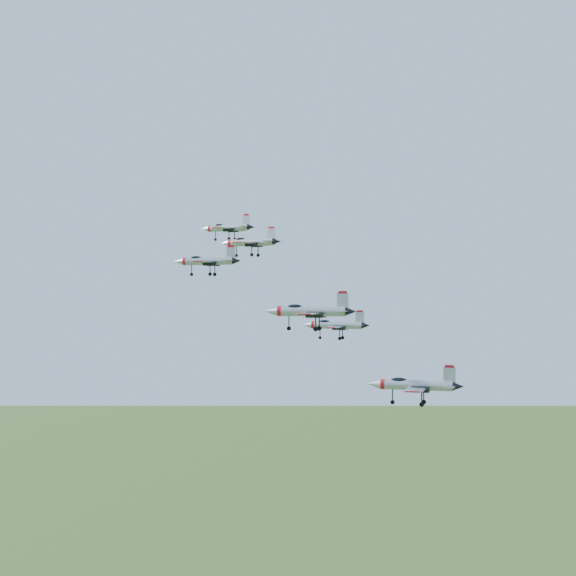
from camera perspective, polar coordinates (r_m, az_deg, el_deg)
The scene contains 6 objects.
jet_lead at distance 154.22m, azimuth -4.38°, elevation 4.29°, with size 11.74×9.71×3.14m.
jet_left_high at distance 128.34m, azimuth -2.77°, elevation 3.27°, with size 11.14×9.18×2.98m.
jet_right_high at distance 117.33m, azimuth -5.85°, elevation 1.93°, with size 10.39×8.79×2.81m.
jet_left_low at distance 131.06m, azimuth 3.34°, elevation -2.64°, with size 11.38×9.61×3.07m.
jet_right_low at distance 108.51m, azimuth 1.48°, elevation -1.65°, with size 12.62×10.73×3.43m.
jet_trail at distance 113.78m, azimuth 8.91°, elevation -6.81°, with size 13.45×11.38×3.63m.
Camera 1 is at (64.64, -111.58, 138.78)m, focal length 50.00 mm.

